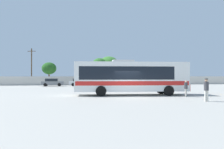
# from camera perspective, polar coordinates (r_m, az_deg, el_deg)

# --- Properties ---
(ground_plane) EXTENTS (300.00, 300.00, 0.00)m
(ground_plane) POSITION_cam_1_polar(r_m,az_deg,el_deg) (29.44, 0.27, -4.33)
(ground_plane) COLOR #A3A099
(perimeter_wall) EXTENTS (80.00, 0.30, 1.93)m
(perimeter_wall) POSITION_cam_1_polar(r_m,az_deg,el_deg) (46.21, -2.95, -1.71)
(perimeter_wall) COLOR beige
(perimeter_wall) RESTS_ON ground_plane
(coach_bus_white_red) EXTENTS (11.84, 3.35, 3.68)m
(coach_bus_white_red) POSITION_cam_1_polar(r_m,az_deg,el_deg) (21.54, 5.01, -0.53)
(coach_bus_white_red) COLOR white
(coach_bus_white_red) RESTS_ON ground_plane
(attendant_by_bus_door) EXTENTS (0.45, 0.45, 1.59)m
(attendant_by_bus_door) POSITION_cam_1_polar(r_m,az_deg,el_deg) (20.88, 19.95, -3.43)
(attendant_by_bus_door) COLOR #B7B2A8
(attendant_by_bus_door) RESTS_ON ground_plane
(passenger_waiting_on_apron) EXTENTS (0.38, 0.38, 1.80)m
(passenger_waiting_on_apron) POSITION_cam_1_polar(r_m,az_deg,el_deg) (17.70, 24.86, -3.54)
(passenger_waiting_on_apron) COLOR silver
(passenger_waiting_on_apron) RESTS_ON ground_plane
(parked_car_leftmost_grey) EXTENTS (4.35, 2.13, 1.51)m
(parked_car_leftmost_grey) POSITION_cam_1_polar(r_m,az_deg,el_deg) (42.07, -16.31, -2.06)
(parked_car_leftmost_grey) COLOR slate
(parked_car_leftmost_grey) RESTS_ON ground_plane
(parked_car_second_white) EXTENTS (4.72, 2.28, 1.48)m
(parked_car_second_white) POSITION_cam_1_polar(r_m,az_deg,el_deg) (41.92, -8.81, -2.09)
(parked_car_second_white) COLOR silver
(parked_car_second_white) RESTS_ON ground_plane
(parked_car_third_black) EXTENTS (4.19, 2.22, 1.48)m
(parked_car_third_black) POSITION_cam_1_polar(r_m,az_deg,el_deg) (41.95, -0.59, -2.10)
(parked_car_third_black) COLOR black
(parked_car_third_black) RESTS_ON ground_plane
(parked_car_rightmost_dark_blue) EXTENTS (4.28, 2.25, 1.42)m
(parked_car_rightmost_dark_blue) POSITION_cam_1_polar(r_m,az_deg,el_deg) (43.00, 7.83, -2.08)
(parked_car_rightmost_dark_blue) COLOR navy
(parked_car_rightmost_dark_blue) RESTS_ON ground_plane
(utility_pole_near) EXTENTS (1.79, 0.44, 8.20)m
(utility_pole_near) POSITION_cam_1_polar(r_m,az_deg,el_deg) (49.38, -21.57, 2.25)
(utility_pole_near) COLOR #4C3823
(utility_pole_near) RESTS_ON ground_plane
(roadside_tree_left) EXTENTS (3.41, 3.41, 5.30)m
(roadside_tree_left) POSITION_cam_1_polar(r_m,az_deg,el_deg) (51.24, -17.17, 1.63)
(roadside_tree_left) COLOR brown
(roadside_tree_left) RESTS_ON ground_plane
(roadside_tree_midleft) EXTENTS (3.56, 3.56, 6.50)m
(roadside_tree_midleft) POSITION_cam_1_polar(r_m,az_deg,el_deg) (51.15, -3.54, 2.88)
(roadside_tree_midleft) COLOR brown
(roadside_tree_midleft) RESTS_ON ground_plane
(roadside_tree_midright) EXTENTS (5.26, 5.26, 7.10)m
(roadside_tree_midright) POSITION_cam_1_polar(r_m,az_deg,el_deg) (52.99, -0.89, 2.65)
(roadside_tree_midright) COLOR brown
(roadside_tree_midright) RESTS_ON ground_plane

